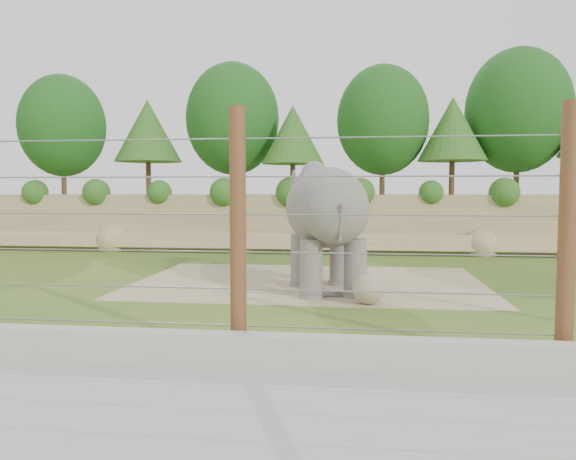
# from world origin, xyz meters

# --- Properties ---
(ground) EXTENTS (90.00, 90.00, 0.00)m
(ground) POSITION_xyz_m (0.00, 0.00, 0.00)
(ground) COLOR #2E5619
(ground) RESTS_ON ground
(back_embankment) EXTENTS (30.00, 5.52, 8.77)m
(back_embankment) POSITION_xyz_m (0.59, 12.68, 3.97)
(back_embankment) COLOR #8C7856
(back_embankment) RESTS_ON ground
(dirt_patch) EXTENTS (10.00, 7.00, 0.02)m
(dirt_patch) POSITION_xyz_m (0.50, 3.00, 0.01)
(dirt_patch) COLOR tan
(dirt_patch) RESTS_ON ground
(drain_grate) EXTENTS (1.00, 0.60, 0.03)m
(drain_grate) POSITION_xyz_m (1.06, 0.91, 0.04)
(drain_grate) COLOR #262628
(drain_grate) RESTS_ON dirt_patch
(elephant) EXTENTS (2.81, 4.59, 3.46)m
(elephant) POSITION_xyz_m (1.09, 1.54, 1.73)
(elephant) COLOR #67605B
(elephant) RESTS_ON ground
(stone_ball) EXTENTS (0.75, 0.75, 0.75)m
(stone_ball) POSITION_xyz_m (2.16, -0.13, 0.39)
(stone_ball) COLOR gray
(stone_ball) RESTS_ON dirt_patch
(retaining_wall) EXTENTS (26.00, 0.35, 0.50)m
(retaining_wall) POSITION_xyz_m (0.00, -5.00, 0.25)
(retaining_wall) COLOR #A09C93
(retaining_wall) RESTS_ON ground
(walkway) EXTENTS (26.00, 4.00, 0.01)m
(walkway) POSITION_xyz_m (0.00, -7.00, 0.01)
(walkway) COLOR #A09C93
(walkway) RESTS_ON ground
(barrier_fence) EXTENTS (20.26, 0.26, 4.00)m
(barrier_fence) POSITION_xyz_m (0.00, -4.50, 2.00)
(barrier_fence) COLOR #57341D
(barrier_fence) RESTS_ON ground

